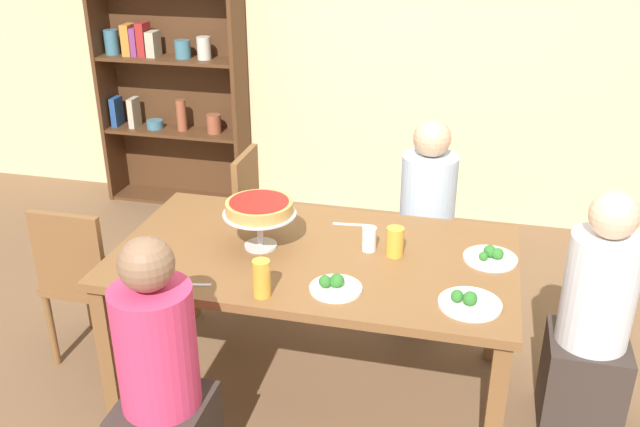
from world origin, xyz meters
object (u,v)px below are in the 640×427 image
at_px(diner_near_left, 162,393).
at_px(cutlery_knife_near, 351,224).
at_px(chair_head_west, 86,276).
at_px(deep_dish_pizza_stand, 260,210).
at_px(water_glass_clear_near, 369,239).
at_px(salad_plate_near_diner, 491,256).
at_px(beer_glass_amber_short, 395,242).
at_px(diner_far_right, 425,234).
at_px(chair_far_left, 265,217).
at_px(dining_table, 315,268).
at_px(salad_plate_spare, 335,285).
at_px(beer_glass_amber_tall, 262,278).
at_px(cutlery_fork_near, 190,285).
at_px(diner_head_east, 592,332).
at_px(bookshelf, 168,53).
at_px(salad_plate_far_diner, 469,302).

distance_m(diner_near_left, cutlery_knife_near, 1.24).
xyz_separation_m(chair_head_west, cutlery_knife_near, (1.27, 0.36, 0.26)).
height_order(deep_dish_pizza_stand, water_glass_clear_near, deep_dish_pizza_stand).
height_order(salad_plate_near_diner, beer_glass_amber_short, beer_glass_amber_short).
bearing_deg(diner_far_right, chair_far_left, -90.61).
xyz_separation_m(dining_table, salad_plate_spare, (0.16, -0.29, 0.10)).
height_order(diner_far_right, salad_plate_near_diner, diner_far_right).
distance_m(salad_plate_near_diner, beer_glass_amber_short, 0.43).
height_order(beer_glass_amber_tall, cutlery_knife_near, beer_glass_amber_tall).
bearing_deg(cutlery_knife_near, beer_glass_amber_tall, 66.75).
bearing_deg(cutlery_knife_near, water_glass_clear_near, 112.05).
distance_m(beer_glass_amber_tall, beer_glass_amber_short, 0.66).
bearing_deg(salad_plate_spare, dining_table, 118.29).
distance_m(deep_dish_pizza_stand, cutlery_knife_near, 0.51).
xyz_separation_m(salad_plate_spare, beer_glass_amber_tall, (-0.27, -0.11, 0.06)).
xyz_separation_m(chair_head_west, cutlery_fork_near, (0.73, -0.36, 0.26)).
bearing_deg(cutlery_knife_near, diner_head_east, 159.02).
distance_m(bookshelf, beer_glass_amber_short, 2.79).
relative_size(chair_far_left, salad_plate_far_diner, 3.48).
distance_m(diner_head_east, beer_glass_amber_tall, 1.45).
bearing_deg(diner_far_right, cutlery_fork_near, -35.38).
bearing_deg(chair_far_left, bookshelf, -137.19).
xyz_separation_m(bookshelf, chair_head_west, (0.45, -2.06, -0.66)).
height_order(diner_head_east, salad_plate_near_diner, diner_head_east).
height_order(diner_far_right, beer_glass_amber_tall, diner_far_right).
distance_m(diner_head_east, salad_plate_far_diner, 0.67).
bearing_deg(chair_far_left, diner_far_right, 89.39).
bearing_deg(deep_dish_pizza_stand, cutlery_fork_near, -113.85).
relative_size(salad_plate_near_diner, salad_plate_spare, 1.09).
height_order(diner_near_left, beer_glass_amber_short, diner_near_left).
relative_size(cutlery_fork_near, cutlery_knife_near, 1.00).
bearing_deg(cutlery_knife_near, deep_dish_pizza_stand, 35.26).
relative_size(chair_far_left, water_glass_clear_near, 7.74).
xyz_separation_m(diner_head_east, salad_plate_far_diner, (-0.53, -0.32, 0.26)).
height_order(salad_plate_near_diner, water_glass_clear_near, water_glass_clear_near).
bearing_deg(cutlery_knife_near, salad_plate_near_diner, 156.51).
bearing_deg(deep_dish_pizza_stand, beer_glass_amber_short, 5.36).
bearing_deg(dining_table, cutlery_fork_near, -137.32).
xyz_separation_m(diner_far_right, water_glass_clear_near, (-0.20, -0.73, 0.30)).
bearing_deg(salad_plate_far_diner, bookshelf, 135.01).
xyz_separation_m(diner_head_east, diner_far_right, (-0.80, 0.79, 0.00)).
bearing_deg(diner_head_east, dining_table, 1.34).
bearing_deg(bookshelf, water_glass_clear_near, -46.37).
xyz_separation_m(deep_dish_pizza_stand, salad_plate_spare, (0.41, -0.30, -0.16)).
bearing_deg(dining_table, chair_head_west, -178.08).
distance_m(dining_table, beer_glass_amber_short, 0.39).
bearing_deg(dining_table, water_glass_clear_near, 19.84).
relative_size(chair_far_left, salad_plate_near_diner, 3.67).
bearing_deg(bookshelf, beer_glass_amber_short, -44.91).
xyz_separation_m(diner_near_left, cutlery_fork_near, (-0.03, 0.38, 0.25)).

